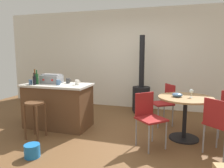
# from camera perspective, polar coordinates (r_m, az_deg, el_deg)

# --- Properties ---
(ground_plane) EXTENTS (8.80, 8.80, 0.00)m
(ground_plane) POSITION_cam_1_polar(r_m,az_deg,el_deg) (4.08, 0.01, -13.73)
(ground_plane) COLOR brown
(back_wall) EXTENTS (8.00, 0.10, 2.70)m
(back_wall) POSITION_cam_1_polar(r_m,az_deg,el_deg) (5.97, 6.47, 6.58)
(back_wall) COLOR silver
(back_wall) RESTS_ON ground_plane
(kitchen_island) EXTENTS (1.36, 0.73, 0.90)m
(kitchen_island) POSITION_cam_1_polar(r_m,az_deg,el_deg) (4.59, -14.16, -5.53)
(kitchen_island) COLOR brown
(kitchen_island) RESTS_ON ground_plane
(wooden_stool) EXTENTS (0.33, 0.33, 0.66)m
(wooden_stool) POSITION_cam_1_polar(r_m,az_deg,el_deg) (4.11, -19.85, -6.99)
(wooden_stool) COLOR brown
(wooden_stool) RESTS_ON ground_plane
(dining_table) EXTENTS (0.94, 0.94, 0.77)m
(dining_table) POSITION_cam_1_polar(r_m,az_deg,el_deg) (4.00, 18.92, -5.85)
(dining_table) COLOR black
(dining_table) RESTS_ON ground_plane
(folding_chair_near) EXTENTS (0.57, 0.57, 0.88)m
(folding_chair_near) POSITION_cam_1_polar(r_m,az_deg,el_deg) (3.57, 9.71, -8.17)
(folding_chair_near) COLOR maroon
(folding_chair_near) RESTS_ON ground_plane
(folding_chair_far) EXTENTS (0.57, 0.57, 0.88)m
(folding_chair_far) POSITION_cam_1_polar(r_m,az_deg,el_deg) (3.56, 26.65, -9.09)
(folding_chair_far) COLOR maroon
(folding_chair_far) RESTS_ON ground_plane
(folding_chair_left) EXTENTS (0.56, 0.56, 0.88)m
(folding_chair_left) POSITION_cam_1_polar(r_m,az_deg,el_deg) (4.46, 27.52, -5.64)
(folding_chair_left) COLOR maroon
(folding_chair_left) RESTS_ON ground_plane
(folding_chair_right) EXTENTS (0.56, 0.56, 0.87)m
(folding_chair_right) POSITION_cam_1_polar(r_m,az_deg,el_deg) (4.69, 13.84, -4.43)
(folding_chair_right) COLOR maroon
(folding_chair_right) RESTS_ON ground_plane
(wood_stove) EXTENTS (0.44, 0.45, 1.96)m
(wood_stove) POSITION_cam_1_polar(r_m,az_deg,el_deg) (5.49, 7.77, -2.71)
(wood_stove) COLOR black
(wood_stove) RESTS_ON ground_plane
(toolbox) EXTENTS (0.41, 0.28, 0.19)m
(toolbox) POSITION_cam_1_polar(r_m,az_deg,el_deg) (4.65, -15.80, 1.33)
(toolbox) COLOR gray
(toolbox) RESTS_ON kitchen_island
(bottle_0) EXTENTS (0.06, 0.06, 0.24)m
(bottle_0) POSITION_cam_1_polar(r_m,az_deg,el_deg) (4.52, -19.97, 0.97)
(bottle_0) COLOR black
(bottle_0) RESTS_ON kitchen_island
(bottle_1) EXTENTS (0.07, 0.07, 0.30)m
(bottle_1) POSITION_cam_1_polar(r_m,az_deg,el_deg) (4.74, -19.84, 1.57)
(bottle_1) COLOR #603314
(bottle_1) RESTS_ON kitchen_island
(bottle_2) EXTENTS (0.07, 0.07, 0.29)m
(bottle_2) POSITION_cam_1_polar(r_m,az_deg,el_deg) (4.61, -19.40, 1.36)
(bottle_2) COLOR #194C23
(bottle_2) RESTS_ON kitchen_island
(cup_0) EXTENTS (0.12, 0.08, 0.10)m
(cup_0) POSITION_cam_1_polar(r_m,az_deg,el_deg) (4.32, -9.23, 0.46)
(cup_0) COLOR white
(cup_0) RESTS_ON kitchen_island
(cup_1) EXTENTS (0.11, 0.07, 0.09)m
(cup_1) POSITION_cam_1_polar(r_m,az_deg,el_deg) (4.62, -20.85, 0.51)
(cup_1) COLOR #4C7099
(cup_1) RESTS_ON kitchen_island
(cup_2) EXTENTS (0.12, 0.08, 0.10)m
(cup_2) POSITION_cam_1_polar(r_m,az_deg,el_deg) (4.37, -14.10, 0.44)
(cup_2) COLOR #4C7099
(cup_2) RESTS_ON kitchen_island
(cup_3) EXTENTS (0.13, 0.09, 0.11)m
(cup_3) POSITION_cam_1_polar(r_m,az_deg,el_deg) (4.87, -18.80, 1.07)
(cup_3) COLOR white
(cup_3) RESTS_ON kitchen_island
(cup_4) EXTENTS (0.12, 0.08, 0.10)m
(cup_4) POSITION_cam_1_polar(r_m,az_deg,el_deg) (4.56, -11.62, 0.85)
(cup_4) COLOR #383838
(cup_4) RESTS_ON kitchen_island
(wine_glass) EXTENTS (0.07, 0.07, 0.14)m
(wine_glass) POSITION_cam_1_polar(r_m,az_deg,el_deg) (3.93, 20.38, -1.86)
(wine_glass) COLOR silver
(wine_glass) RESTS_ON dining_table
(serving_bowl) EXTENTS (0.18, 0.18, 0.07)m
(serving_bowl) POSITION_cam_1_polar(r_m,az_deg,el_deg) (3.92, 16.98, -2.78)
(serving_bowl) COLOR #4C7099
(serving_bowl) RESTS_ON dining_table
(plastic_bucket) EXTENTS (0.23, 0.23, 0.20)m
(plastic_bucket) POSITION_cam_1_polar(r_m,az_deg,el_deg) (3.52, -20.50, -16.32)
(plastic_bucket) COLOR blue
(plastic_bucket) RESTS_ON ground_plane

